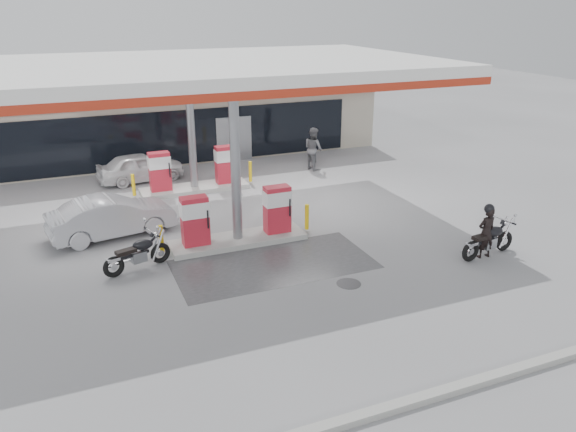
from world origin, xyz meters
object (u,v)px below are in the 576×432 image
(pump_island_far, at_px, (194,174))
(sedan_white, at_px, (141,167))
(parked_car_right, at_px, (249,139))
(attendant, at_px, (313,149))
(hatchback_silver, at_px, (112,217))
(biker_main, at_px, (486,232))
(main_motorcycle, at_px, (489,241))
(parked_motorcycle, at_px, (138,254))
(pump_island_near, at_px, (237,223))

(pump_island_far, xyz_separation_m, sedan_white, (-1.87, 2.20, -0.07))
(parked_car_right, bearing_deg, attendant, -157.93)
(hatchback_silver, height_order, parked_car_right, hatchback_silver)
(attendant, xyz_separation_m, hatchback_silver, (-9.73, -4.80, -0.31))
(attendant, bearing_deg, biker_main, 171.44)
(main_motorcycle, height_order, parked_motorcycle, main_motorcycle)
(main_motorcycle, xyz_separation_m, hatchback_silver, (-10.67, 6.19, 0.19))
(pump_island_far, relative_size, hatchback_silver, 1.23)
(main_motorcycle, bearing_deg, pump_island_near, 141.60)
(pump_island_far, distance_m, biker_main, 12.08)
(pump_island_near, distance_m, hatchback_silver, 4.33)
(biker_main, xyz_separation_m, attendant, (-0.74, 11.02, 0.17))
(pump_island_near, bearing_deg, pump_island_far, 90.00)
(biker_main, bearing_deg, hatchback_silver, -30.69)
(biker_main, distance_m, sedan_white, 14.95)
(pump_island_near, relative_size, parked_motorcycle, 2.47)
(pump_island_near, relative_size, sedan_white, 1.37)
(parked_motorcycle, bearing_deg, sedan_white, 63.20)
(pump_island_far, bearing_deg, parked_motorcycle, -116.15)
(main_motorcycle, bearing_deg, attendant, 86.37)
(pump_island_far, distance_m, sedan_white, 2.89)
(main_motorcycle, relative_size, attendant, 1.10)
(pump_island_near, height_order, parked_car_right, pump_island_near)
(pump_island_near, height_order, main_motorcycle, pump_island_near)
(sedan_white, xyz_separation_m, parked_car_right, (6.37, 3.80, -0.11))
(pump_island_near, bearing_deg, attendant, 49.40)
(attendant, distance_m, parked_car_right, 5.24)
(pump_island_far, bearing_deg, main_motorcycle, -55.22)
(biker_main, height_order, attendant, attendant)
(main_motorcycle, relative_size, parked_motorcycle, 1.06)
(biker_main, distance_m, attendant, 11.05)
(pump_island_far, distance_m, main_motorcycle, 12.16)
(parked_motorcycle, distance_m, attendant, 12.16)
(main_motorcycle, height_order, sedan_white, sedan_white)
(parked_motorcycle, height_order, attendant, attendant)
(main_motorcycle, relative_size, hatchback_silver, 0.53)
(sedan_white, relative_size, hatchback_silver, 0.90)
(pump_island_near, distance_m, sedan_white, 8.41)
(pump_island_near, xyz_separation_m, parked_car_right, (4.50, 12.00, -0.18))
(pump_island_near, distance_m, biker_main, 7.85)
(sedan_white, xyz_separation_m, attendant, (7.87, -1.20, 0.36))
(parked_motorcycle, xyz_separation_m, hatchback_silver, (-0.40, 2.98, 0.20))
(pump_island_far, height_order, attendant, attendant)
(main_motorcycle, relative_size, parked_car_right, 0.57)
(biker_main, relative_size, parked_motorcycle, 0.79)
(biker_main, xyz_separation_m, sedan_white, (-8.61, 12.22, -0.19))
(main_motorcycle, distance_m, parked_car_right, 16.17)
(parked_motorcycle, bearing_deg, biker_main, -35.39)
(biker_main, bearing_deg, main_motorcycle, -170.25)
(main_motorcycle, xyz_separation_m, parked_car_right, (-2.44, 15.99, 0.03))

